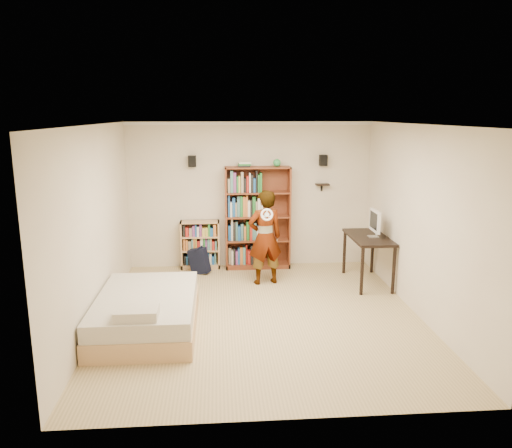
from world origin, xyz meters
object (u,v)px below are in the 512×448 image
at_px(computer_desk, 368,260).
at_px(daybed, 147,308).
at_px(tall_bookshelf, 258,218).
at_px(low_bookshelf, 200,245).
at_px(person, 265,237).

bearing_deg(computer_desk, daybed, -155.53).
bearing_deg(computer_desk, tall_bookshelf, 150.02).
xyz_separation_m(low_bookshelf, computer_desk, (2.87, -1.08, -0.04)).
height_order(tall_bookshelf, daybed, tall_bookshelf).
distance_m(tall_bookshelf, daybed, 3.21).
height_order(tall_bookshelf, computer_desk, tall_bookshelf).
bearing_deg(person, low_bookshelf, -53.67).
bearing_deg(computer_desk, person, 176.06).
distance_m(low_bookshelf, daybed, 2.75).
xyz_separation_m(tall_bookshelf, computer_desk, (1.79, -1.04, -0.54)).
bearing_deg(low_bookshelf, daybed, -103.43).
relative_size(low_bookshelf, daybed, 0.45).
xyz_separation_m(tall_bookshelf, daybed, (-1.71, -2.63, -0.65)).
bearing_deg(tall_bookshelf, low_bookshelf, 177.85).
distance_m(low_bookshelf, computer_desk, 3.06).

